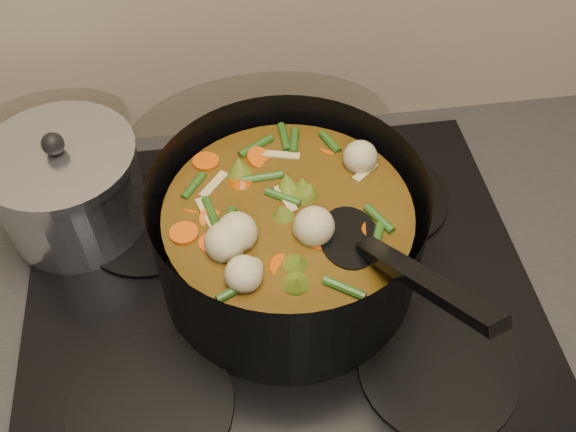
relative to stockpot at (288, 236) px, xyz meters
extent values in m
cube|color=black|center=(-0.01, -0.03, -0.12)|extent=(2.64, 0.64, 0.05)
cube|color=black|center=(-0.01, -0.03, -0.08)|extent=(0.62, 0.54, 0.02)
cylinder|color=black|center=(-0.17, -0.16, -0.07)|extent=(0.18, 0.18, 0.01)
cylinder|color=black|center=(0.15, -0.16, -0.07)|extent=(0.18, 0.18, 0.01)
cylinder|color=black|center=(-0.17, 0.10, -0.07)|extent=(0.18, 0.18, 0.01)
cylinder|color=black|center=(0.15, 0.10, -0.07)|extent=(0.18, 0.18, 0.01)
cylinder|color=black|center=(0.00, 0.00, 0.01)|extent=(0.36, 0.36, 0.16)
cylinder|color=black|center=(0.00, 0.00, -0.07)|extent=(0.31, 0.31, 0.01)
cylinder|color=#5B3C0F|center=(0.00, 0.00, -0.01)|extent=(0.28, 0.28, 0.11)
cylinder|color=#E3540A|center=(0.04, 0.00, 0.04)|extent=(0.03, 0.03, 0.03)
cylinder|color=#E3540A|center=(0.05, 0.06, 0.04)|extent=(0.04, 0.04, 0.03)
cylinder|color=#E3540A|center=(-0.01, 0.11, 0.04)|extent=(0.04, 0.04, 0.03)
cylinder|color=#E3540A|center=(-0.05, 0.03, 0.04)|extent=(0.03, 0.04, 0.03)
cylinder|color=#E3540A|center=(-0.09, -0.02, 0.04)|extent=(0.04, 0.04, 0.03)
cylinder|color=#E3540A|center=(-0.02, -0.04, 0.04)|extent=(0.04, 0.04, 0.03)
cylinder|color=#E3540A|center=(0.03, -0.07, 0.04)|extent=(0.04, 0.04, 0.03)
cylinder|color=#E3540A|center=(0.10, -0.03, 0.04)|extent=(0.04, 0.03, 0.03)
cylinder|color=#E3540A|center=(0.05, 0.03, 0.04)|extent=(0.04, 0.04, 0.03)
cylinder|color=#E3540A|center=(0.02, 0.09, 0.04)|extent=(0.04, 0.04, 0.03)
cylinder|color=#E3540A|center=(-0.03, 0.03, 0.04)|extent=(0.03, 0.03, 0.03)
cylinder|color=#E3540A|center=(-0.07, 0.00, 0.04)|extent=(0.04, 0.04, 0.03)
cylinder|color=#E3540A|center=(-0.07, -0.08, 0.04)|extent=(0.04, 0.04, 0.03)
sphere|color=#C1B188|center=(0.07, 0.00, 0.06)|extent=(0.04, 0.04, 0.04)
sphere|color=#C1B188|center=(0.00, 0.07, 0.06)|extent=(0.04, 0.04, 0.04)
sphere|color=#C1B188|center=(-0.07, -0.01, 0.06)|extent=(0.04, 0.04, 0.04)
sphere|color=#C1B188|center=(0.01, -0.06, 0.06)|extent=(0.04, 0.04, 0.04)
sphere|color=#C1B188|center=(0.06, 0.02, 0.06)|extent=(0.04, 0.04, 0.04)
cone|color=olive|center=(-0.07, -0.05, 0.05)|extent=(0.04, 0.04, 0.04)
cone|color=olive|center=(0.03, -0.08, 0.05)|extent=(0.04, 0.04, 0.04)
cone|color=olive|center=(0.09, 0.01, 0.05)|extent=(0.04, 0.04, 0.04)
cone|color=olive|center=(0.02, 0.09, 0.05)|extent=(0.04, 0.04, 0.04)
cone|color=olive|center=(-0.08, 0.05, 0.05)|extent=(0.04, 0.04, 0.04)
cone|color=olive|center=(-0.07, -0.06, 0.05)|extent=(0.04, 0.04, 0.04)
cone|color=olive|center=(0.04, -0.08, 0.05)|extent=(0.04, 0.04, 0.04)
cylinder|color=#285318|center=(0.03, 0.04, 0.05)|extent=(0.01, 0.04, 0.01)
cylinder|color=#285318|center=(-0.01, 0.11, 0.05)|extent=(0.04, 0.03, 0.01)
cylinder|color=#285318|center=(-0.07, 0.05, 0.05)|extent=(0.04, 0.02, 0.01)
cylinder|color=#285318|center=(-0.07, -0.02, 0.05)|extent=(0.03, 0.04, 0.01)
cylinder|color=#285318|center=(-0.02, -0.04, 0.05)|extent=(0.03, 0.04, 0.01)
cylinder|color=#285318|center=(0.04, -0.10, 0.05)|extent=(0.04, 0.02, 0.01)
cylinder|color=#285318|center=(0.08, -0.03, 0.05)|extent=(0.04, 0.03, 0.01)
cylinder|color=#285318|center=(0.06, 0.04, 0.05)|extent=(0.01, 0.04, 0.01)
cylinder|color=#285318|center=(0.01, 0.05, 0.05)|extent=(0.04, 0.03, 0.01)
cylinder|color=#285318|center=(-0.07, 0.08, 0.05)|extent=(0.04, 0.02, 0.01)
cylinder|color=#285318|center=(-0.09, 0.00, 0.05)|extent=(0.03, 0.04, 0.01)
cylinder|color=#285318|center=(-0.05, -0.05, 0.05)|extent=(0.03, 0.04, 0.01)
cylinder|color=#285318|center=(0.00, -0.05, 0.05)|extent=(0.04, 0.02, 0.01)
cube|color=tan|center=(-0.07, 0.02, 0.05)|extent=(0.05, 0.01, 0.00)
cube|color=tan|center=(-0.03, -0.07, 0.05)|extent=(0.02, 0.05, 0.00)
cube|color=tan|center=(0.06, -0.04, 0.05)|extent=(0.04, 0.03, 0.00)
cube|color=tan|center=(0.05, 0.06, 0.05)|extent=(0.04, 0.04, 0.00)
cube|color=tan|center=(-0.05, 0.06, 0.05)|extent=(0.03, 0.05, 0.00)
cube|color=tan|center=(-0.07, -0.04, 0.05)|extent=(0.05, 0.02, 0.00)
ellipsoid|color=black|center=(0.06, -0.05, 0.05)|extent=(0.07, 0.09, 0.01)
cube|color=black|center=(0.10, -0.15, 0.10)|extent=(0.08, 0.18, 0.11)
cylinder|color=silver|center=(-0.26, 0.12, -0.02)|extent=(0.18, 0.18, 0.11)
cylinder|color=silver|center=(-0.26, 0.12, 0.05)|extent=(0.19, 0.19, 0.01)
sphere|color=black|center=(-0.26, 0.12, 0.07)|extent=(0.03, 0.03, 0.03)
camera|label=1|loc=(-0.07, -0.46, 0.60)|focal=40.00mm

